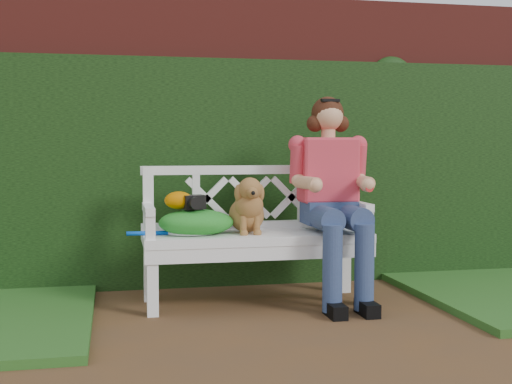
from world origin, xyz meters
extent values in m
plane|color=#4D3522|center=(0.00, 0.00, 0.00)|extent=(60.00, 60.00, 0.00)
cube|color=maroon|center=(0.00, 1.90, 1.10)|extent=(10.00, 0.30, 2.20)
cube|color=#224917|center=(0.00, 1.68, 0.85)|extent=(10.00, 0.18, 1.70)
cube|color=black|center=(-0.46, 0.98, 0.69)|extent=(0.16, 0.13, 0.09)
ellipsoid|color=#BD6900|center=(-0.55, 1.00, 0.70)|extent=(0.22, 0.19, 0.12)
camera|label=1|loc=(-0.97, -3.43, 1.07)|focal=48.00mm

